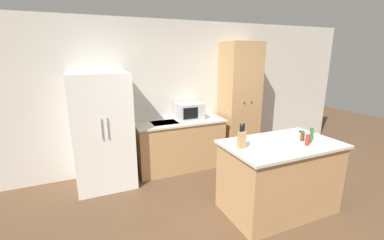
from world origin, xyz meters
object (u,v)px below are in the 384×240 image
at_px(spice_bottle_amber_oil, 311,134).
at_px(spice_bottle_green_herb, 302,136).
at_px(refrigerator, 103,131).
at_px(spice_bottle_short_red, 308,139).
at_px(knife_block, 242,139).
at_px(microwave, 189,111).
at_px(spice_bottle_tall_dark, 300,135).
at_px(pantry_cabinet, 239,102).
at_px(spice_bottle_pale_salt, 309,138).

relative_size(spice_bottle_amber_oil, spice_bottle_green_herb, 1.22).
height_order(refrigerator, spice_bottle_short_red, refrigerator).
xyz_separation_m(refrigerator, spice_bottle_short_red, (2.24, -1.84, 0.14)).
bearing_deg(knife_block, microwave, 87.70).
relative_size(spice_bottle_tall_dark, spice_bottle_amber_oil, 0.67).
bearing_deg(spice_bottle_green_herb, knife_block, 173.73).
distance_m(pantry_cabinet, spice_bottle_green_herb, 1.81).
height_order(microwave, spice_bottle_tall_dark, microwave).
xyz_separation_m(knife_block, spice_bottle_amber_oil, (1.00, -0.11, -0.04)).
xyz_separation_m(knife_block, spice_bottle_pale_salt, (0.89, -0.19, -0.06)).
bearing_deg(spice_bottle_amber_oil, pantry_cabinet, 87.23).
bearing_deg(knife_block, spice_bottle_tall_dark, -1.35).
distance_m(pantry_cabinet, knife_block, 2.02).
bearing_deg(spice_bottle_green_herb, spice_bottle_tall_dark, 63.25).
height_order(spice_bottle_green_herb, spice_bottle_pale_salt, spice_bottle_green_herb).
relative_size(pantry_cabinet, knife_block, 7.40).
distance_m(spice_bottle_short_red, spice_bottle_amber_oil, 0.25).
distance_m(pantry_cabinet, spice_bottle_amber_oil, 1.81).
distance_m(microwave, spice_bottle_amber_oil, 2.09).
xyz_separation_m(refrigerator, microwave, (1.52, 0.16, 0.14)).
relative_size(knife_block, spice_bottle_short_red, 1.71).
height_order(spice_bottle_tall_dark, spice_bottle_short_red, spice_bottle_short_red).
xyz_separation_m(microwave, spice_bottle_amber_oil, (0.93, -1.87, -0.01)).
height_order(pantry_cabinet, spice_bottle_amber_oil, pantry_cabinet).
relative_size(refrigerator, spice_bottle_pale_salt, 14.14).
distance_m(spice_bottle_tall_dark, spice_bottle_short_red, 0.26).
xyz_separation_m(spice_bottle_amber_oil, spice_bottle_pale_salt, (-0.11, -0.07, -0.02)).
height_order(knife_block, spice_bottle_short_red, knife_block).
bearing_deg(spice_bottle_pale_salt, knife_block, 168.28).
relative_size(microwave, spice_bottle_short_red, 2.56).
bearing_deg(spice_bottle_green_herb, spice_bottle_short_red, -117.45).
relative_size(spice_bottle_tall_dark, spice_bottle_pale_salt, 0.87).
bearing_deg(knife_block, pantry_cabinet, 57.22).
height_order(spice_bottle_tall_dark, spice_bottle_green_herb, spice_bottle_green_herb).
bearing_deg(spice_bottle_amber_oil, knife_block, 173.63).
bearing_deg(knife_block, spice_bottle_green_herb, -6.27).
bearing_deg(spice_bottle_tall_dark, pantry_cabinet, 83.86).
bearing_deg(spice_bottle_amber_oil, refrigerator, 145.16).
relative_size(knife_block, spice_bottle_amber_oil, 1.87).
height_order(knife_block, spice_bottle_amber_oil, knife_block).
xyz_separation_m(spice_bottle_green_herb, spice_bottle_pale_salt, (0.02, -0.09, -0.00)).
bearing_deg(spice_bottle_amber_oil, microwave, 116.51).
distance_m(knife_block, spice_bottle_pale_salt, 0.91).
xyz_separation_m(microwave, knife_block, (-0.07, -1.76, 0.03)).
bearing_deg(pantry_cabinet, spice_bottle_green_herb, -97.07).
xyz_separation_m(refrigerator, spice_bottle_amber_oil, (2.45, -1.71, 0.13)).
xyz_separation_m(refrigerator, pantry_cabinet, (2.54, 0.10, 0.24)).
relative_size(refrigerator, spice_bottle_short_red, 9.97).
bearing_deg(spice_bottle_pale_salt, spice_bottle_short_red, -148.81).
distance_m(refrigerator, spice_bottle_pale_salt, 2.94).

